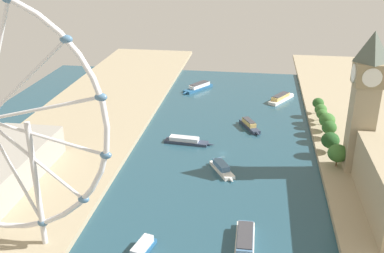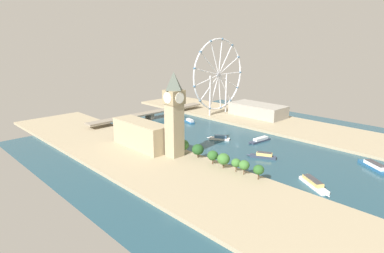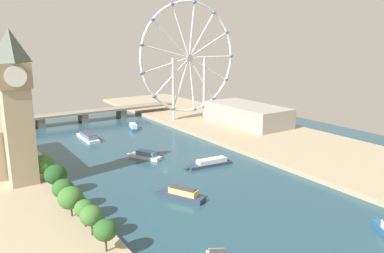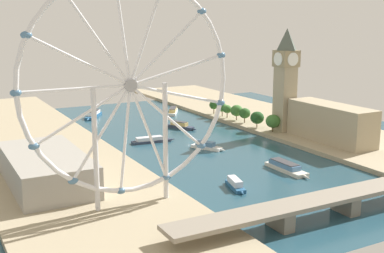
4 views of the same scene
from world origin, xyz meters
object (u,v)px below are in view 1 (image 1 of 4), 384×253
Objects in this scene: clock_tower at (365,101)px; tour_boat_3 at (198,87)px; tour_boat_5 at (141,250)px; tour_boat_6 at (186,141)px; riverside_hall at (2,166)px; tour_boat_4 at (281,98)px; tour_boat_0 at (245,242)px; tour_boat_1 at (222,168)px; tour_boat_2 at (250,125)px.

tour_boat_3 is at bearing -51.82° from clock_tower.
tour_boat_6 is (-1.09, -115.11, -0.33)m from tour_boat_5.
riverside_hall reaches higher than tour_boat_4.
tour_boat_1 is at bearing -167.01° from tour_boat_0.
tour_boat_3 reaches higher than tour_boat_1.
clock_tower is 2.35× the size of tour_boat_3.
tour_boat_6 is (-91.05, -67.73, -9.53)m from riverside_hall.
tour_boat_4 is at bearing -72.82° from clock_tower.
riverside_hall is at bearing -103.76° from tour_boat_1.
clock_tower is 133.59m from tour_boat_4.
tour_boat_0 is at bearing 119.25° from tour_boat_5.
tour_boat_1 is at bearing -47.37° from tour_boat_6.
riverside_hall is at bearing -137.95° from tour_boat_6.
tour_boat_4 reaches higher than tour_boat_6.
tour_boat_3 is at bearing -114.64° from riverside_hall.
tour_boat_3 is (-83.82, -182.74, -8.93)m from riverside_hall.
tour_boat_3 is at bearing -176.01° from tour_boat_2.
clock_tower is at bearing 68.71° from tour_boat_1.
clock_tower reaches higher than tour_boat_6.
riverside_hall is 2.32× the size of tour_boat_3.
tour_boat_0 is 45.65m from tour_boat_5.
tour_boat_1 is at bearing 7.63° from clock_tower.
tour_boat_0 is (60.25, 77.87, -42.18)m from clock_tower.
tour_boat_0 is 1.61× the size of tour_boat_5.
tour_boat_5 is at bearing -42.33° from tour_boat_2.
clock_tower is 2.34× the size of tour_boat_6.
tour_boat_4 is 221.11m from tour_boat_5.
riverside_hall is 2.84× the size of tour_boat_2.
tour_boat_0 is at bearing 52.27° from clock_tower.
tour_boat_0 is (-134.08, 35.65, -9.07)m from riverside_hall.
clock_tower is 2.35× the size of tour_boat_4.
tour_boat_0 is 1.35× the size of tour_boat_2.
clock_tower is 143.92m from tour_boat_5.
tour_boat_4 is at bearing 132.66° from tour_boat_2.
tour_boat_2 is (62.02, -57.40, -42.14)m from clock_tower.
clock_tower is at bearing -131.73° from tour_boat_4.
riverside_hall is (194.33, 42.22, -33.12)m from clock_tower.
clock_tower is at bearing -8.47° from tour_boat_6.
clock_tower is 201.60m from riverside_hall.
riverside_hall is 2.11× the size of tour_boat_0.
tour_boat_4 reaches higher than tour_boat_0.
tour_boat_2 is 0.81× the size of tour_boat_4.
tour_boat_2 is 96.22m from tour_boat_3.
tour_boat_0 is at bearing 165.11° from riverside_hall.
tour_boat_2 is at bearing -143.02° from riverside_hall.
tour_boat_3 reaches higher than tour_boat_6.
tour_boat_0 is 135.28m from tour_boat_2.
riverside_hall reaches higher than tour_boat_0.
tour_boat_3 is at bearing 99.00° from tour_boat_6.
riverside_hall reaches higher than tour_boat_6.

